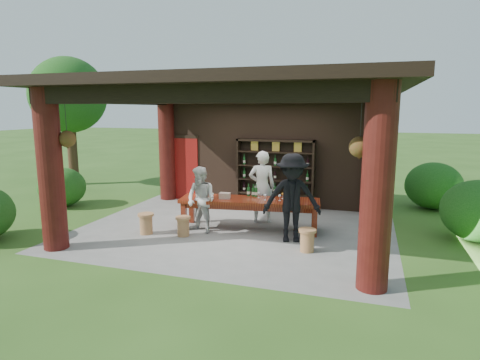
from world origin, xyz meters
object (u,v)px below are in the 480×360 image
(stool_near_left, at_px, (183,226))
(napkin_basket, at_px, (225,196))
(wine_shelf, at_px, (275,174))
(guest_woman, at_px, (201,200))
(stool_near_right, at_px, (307,240))
(tasting_table, at_px, (250,204))
(guest_man, at_px, (292,198))
(host, at_px, (262,187))
(stool_far_left, at_px, (146,223))

(stool_near_left, bearing_deg, napkin_basket, 49.44)
(wine_shelf, relative_size, guest_woman, 1.47)
(wine_shelf, height_order, napkin_basket, wine_shelf)
(wine_shelf, bearing_deg, stool_near_right, -66.84)
(tasting_table, height_order, guest_man, guest_man)
(host, height_order, guest_man, guest_man)
(stool_near_right, bearing_deg, guest_woman, 167.61)
(host, relative_size, guest_woman, 1.18)
(stool_near_left, bearing_deg, wine_shelf, 67.11)
(stool_far_left, bearing_deg, stool_near_left, 7.80)
(stool_far_left, relative_size, guest_man, 0.25)
(stool_far_left, relative_size, guest_woman, 0.31)
(stool_far_left, xyz_separation_m, guest_woman, (1.17, 0.53, 0.52))
(stool_near_left, relative_size, stool_far_left, 0.93)
(stool_near_right, distance_m, stool_far_left, 3.76)
(tasting_table, relative_size, guest_man, 1.76)
(tasting_table, relative_size, host, 1.85)
(host, bearing_deg, tasting_table, 63.79)
(tasting_table, xyz_separation_m, napkin_basket, (-0.58, -0.14, 0.19))
(napkin_basket, bearing_deg, stool_near_left, -130.56)
(wine_shelf, relative_size, guest_man, 1.18)
(wine_shelf, relative_size, tasting_table, 0.67)
(wine_shelf, distance_m, napkin_basket, 2.55)
(host, distance_m, napkin_basket, 1.11)
(stool_far_left, height_order, guest_woman, guest_woman)
(guest_woman, bearing_deg, guest_man, 17.37)
(stool_near_right, xyz_separation_m, napkin_basket, (-2.15, 0.99, 0.57))
(stool_near_right, bearing_deg, wine_shelf, 113.16)
(stool_near_right, bearing_deg, stool_near_left, 176.88)
(stool_far_left, height_order, napkin_basket, napkin_basket)
(guest_man, bearing_deg, host, 113.91)
(tasting_table, bearing_deg, napkin_basket, -166.72)
(tasting_table, bearing_deg, wine_shelf, 87.74)
(host, bearing_deg, guest_man, 111.16)
(wine_shelf, height_order, guest_woman, wine_shelf)
(tasting_table, height_order, stool_near_right, tasting_table)
(stool_far_left, bearing_deg, napkin_basket, 30.79)
(host, bearing_deg, stool_near_left, 33.07)
(guest_woman, bearing_deg, stool_near_right, 5.10)
(wine_shelf, xyz_separation_m, stool_near_left, (-1.39, -3.29, -0.77))
(tasting_table, relative_size, guest_woman, 2.19)
(wine_shelf, height_order, guest_man, wine_shelf)
(stool_near_right, relative_size, guest_woman, 0.30)
(wine_shelf, relative_size, stool_near_left, 5.05)
(napkin_basket, bearing_deg, host, 50.83)
(guest_woman, bearing_deg, wine_shelf, 86.42)
(tasting_table, relative_size, stool_near_left, 7.53)
(guest_man, bearing_deg, tasting_table, 139.02)
(stool_far_left, bearing_deg, host, 38.20)
(tasting_table, distance_m, host, 0.78)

